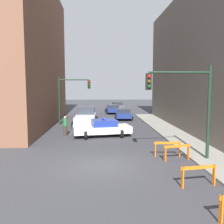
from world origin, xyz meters
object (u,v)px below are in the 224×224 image
(barrier_back, at_px, (177,150))
(pedestrian_crossing, at_px, (65,126))
(barrier_mid, at_px, (199,172))
(parked_car_near, at_px, (124,114))
(police_car, at_px, (102,128))
(parked_car_mid, at_px, (113,109))
(traffic_light_far, at_px, (69,93))
(traffic_light_near, at_px, (189,98))
(barrier_corner, at_px, (167,146))
(parked_car_far, at_px, (117,106))
(white_truck, at_px, (86,117))

(barrier_back, bearing_deg, pedestrian_crossing, 134.48)
(pedestrian_crossing, xyz_separation_m, barrier_mid, (6.93, -10.93, -0.24))
(parked_car_near, bearing_deg, police_car, -100.85)
(parked_car_mid, bearing_deg, parked_car_near, -83.30)
(traffic_light_far, xyz_separation_m, barrier_mid, (7.23, -17.08, -2.78))
(traffic_light_near, relative_size, police_car, 1.05)
(police_car, height_order, barrier_corner, police_car)
(parked_car_near, bearing_deg, traffic_light_near, -79.87)
(barrier_corner, bearing_deg, parked_car_far, 91.53)
(white_truck, xyz_separation_m, barrier_back, (5.73, -12.92, -0.29))
(police_car, xyz_separation_m, barrier_corner, (3.74, -6.06, -0.11))
(pedestrian_crossing, bearing_deg, parked_car_mid, 50.03)
(police_car, bearing_deg, parked_car_far, -16.65)
(white_truck, distance_m, parked_car_far, 17.32)
(parked_car_near, relative_size, barrier_mid, 2.78)
(barrier_mid, bearing_deg, traffic_light_far, 112.95)
(parked_car_near, height_order, parked_car_mid, same)
(pedestrian_crossing, distance_m, barrier_mid, 12.94)
(parked_car_near, distance_m, pedestrian_crossing, 11.67)
(parked_car_mid, bearing_deg, white_truck, -109.58)
(barrier_corner, bearing_deg, barrier_mid, -88.95)
(pedestrian_crossing, distance_m, barrier_back, 10.24)
(police_car, xyz_separation_m, pedestrian_crossing, (-3.11, 0.45, 0.14))
(parked_car_far, bearing_deg, traffic_light_near, -91.63)
(pedestrian_crossing, bearing_deg, police_car, -31.49)
(traffic_light_near, xyz_separation_m, parked_car_mid, (-2.76, 23.92, -2.86))
(parked_car_near, bearing_deg, barrier_back, -81.67)
(traffic_light_far, height_order, white_truck, traffic_light_far)
(traffic_light_near, distance_m, police_car, 8.75)
(traffic_light_near, height_order, barrier_mid, traffic_light_near)
(pedestrian_crossing, bearing_deg, barrier_corner, -66.85)
(parked_car_mid, distance_m, parked_car_far, 5.80)
(parked_car_near, distance_m, barrier_corner, 16.57)
(barrier_mid, bearing_deg, barrier_back, 86.08)
(traffic_light_far, height_order, pedestrian_crossing, traffic_light_far)
(police_car, height_order, parked_car_mid, police_car)
(white_truck, distance_m, barrier_mid, 17.42)
(parked_car_far, bearing_deg, barrier_corner, -93.29)
(traffic_light_near, bearing_deg, parked_car_near, 95.85)
(parked_car_far, height_order, barrier_mid, parked_car_far)
(traffic_light_far, xyz_separation_m, barrier_corner, (7.15, -12.66, -2.78))
(police_car, distance_m, barrier_mid, 11.15)
(white_truck, distance_m, barrier_back, 14.13)
(white_truck, xyz_separation_m, parked_car_near, (4.50, 4.43, -0.23))
(pedestrian_crossing, height_order, barrier_mid, pedestrian_crossing)
(traffic_light_near, bearing_deg, barrier_mid, -102.54)
(parked_car_near, relative_size, pedestrian_crossing, 2.66)
(police_car, bearing_deg, traffic_light_near, -155.36)
(parked_car_far, bearing_deg, parked_car_near, -95.43)
(barrier_mid, bearing_deg, police_car, 110.02)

